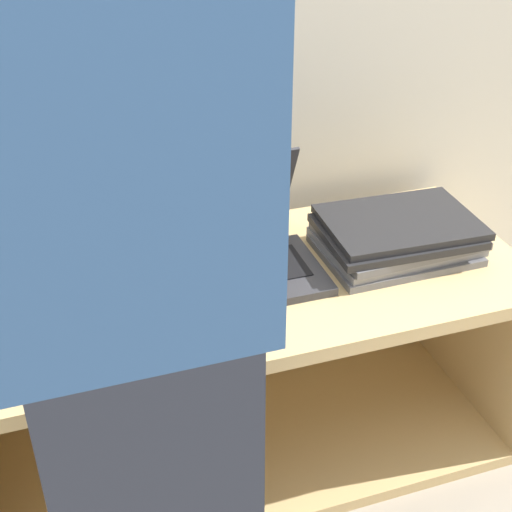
{
  "coord_description": "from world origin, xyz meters",
  "views": [
    {
      "loc": [
        -0.42,
        -1.05,
        1.5
      ],
      "look_at": [
        0.0,
        0.21,
        0.67
      ],
      "focal_mm": 50.0,
      "sensor_mm": 36.0,
      "label": 1
    }
  ],
  "objects_px": {
    "laptop_open": "(236,248)",
    "laptop_stack_right": "(397,236)",
    "laptop_stack_left": "(68,286)",
    "person": "(134,313)"
  },
  "relations": [
    {
      "from": "laptop_stack_left",
      "to": "person",
      "type": "xyz_separation_m",
      "value": [
        0.08,
        -0.49,
        0.25
      ]
    },
    {
      "from": "person",
      "to": "laptop_open",
      "type": "bearing_deg",
      "value": 59.72
    },
    {
      "from": "laptop_stack_left",
      "to": "person",
      "type": "relative_size",
      "value": 0.23
    },
    {
      "from": "laptop_stack_right",
      "to": "person",
      "type": "distance_m",
      "value": 0.92
    },
    {
      "from": "laptop_open",
      "to": "laptop_stack_left",
      "type": "xyz_separation_m",
      "value": [
        -0.4,
        -0.06,
        0.01
      ]
    },
    {
      "from": "laptop_open",
      "to": "laptop_stack_right",
      "type": "height_order",
      "value": "laptop_open"
    },
    {
      "from": "laptop_open",
      "to": "person",
      "type": "distance_m",
      "value": 0.69
    },
    {
      "from": "laptop_stack_left",
      "to": "person",
      "type": "distance_m",
      "value": 0.56
    },
    {
      "from": "laptop_open",
      "to": "laptop_stack_right",
      "type": "relative_size",
      "value": 0.96
    },
    {
      "from": "laptop_open",
      "to": "person",
      "type": "relative_size",
      "value": 0.22
    }
  ]
}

